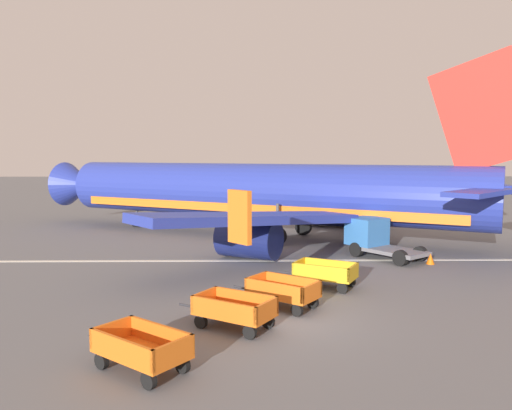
{
  "coord_description": "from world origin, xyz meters",
  "views": [
    {
      "loc": [
        -1.42,
        -16.68,
        5.64
      ],
      "look_at": [
        -0.98,
        11.17,
        2.8
      ],
      "focal_mm": 35.07,
      "sensor_mm": 36.0,
      "label": 1
    }
  ],
  "objects": [
    {
      "name": "traffic_cone_mid_apron",
      "position": [
        1.12,
        4.05,
        0.33
      ],
      "size": [
        0.51,
        0.51,
        0.67
      ],
      "primitive_type": "cone",
      "color": "orange",
      "rests_on": "ground"
    },
    {
      "name": "baggage_cart_third_in_row",
      "position": [
        -0.15,
        1.28,
        0.6
      ],
      "size": [
        3.3,
        2.7,
        1.07
      ],
      "color": "orange",
      "rests_on": "ground"
    },
    {
      "name": "service_truck_beside_carts",
      "position": [
        5.53,
        10.51,
        1.1
      ],
      "size": [
        4.16,
        4.63,
        2.1
      ],
      "color": "slate",
      "rests_on": "ground"
    },
    {
      "name": "baggage_cart_nearest",
      "position": [
        -4.21,
        -4.09,
        0.6
      ],
      "size": [
        3.24,
        2.78,
        1.07
      ],
      "color": "orange",
      "rests_on": "ground"
    },
    {
      "name": "traffic_cone_near_plane",
      "position": [
        7.97,
        8.46,
        0.28
      ],
      "size": [
        0.43,
        0.43,
        0.56
      ],
      "primitive_type": "cone",
      "color": "orange",
      "rests_on": "ground"
    },
    {
      "name": "apron_stripe",
      "position": [
        0.0,
        9.43,
        0.01
      ],
      "size": [
        120.0,
        0.36,
        0.01
      ],
      "primitive_type": "cube",
      "color": "silver",
      "rests_on": "ground"
    },
    {
      "name": "baggage_cart_second_in_row",
      "position": [
        -1.88,
        -0.9,
        0.6
      ],
      "size": [
        3.4,
        2.51,
        1.07
      ],
      "color": "orange",
      "rests_on": "ground"
    },
    {
      "name": "baggage_cart_fourth_in_row",
      "position": [
        1.84,
        4.04,
        0.6
      ],
      "size": [
        3.48,
        2.41,
        1.07
      ],
      "color": "gold",
      "rests_on": "ground"
    },
    {
      "name": "airplane",
      "position": [
        0.13,
        16.64,
        3.05
      ],
      "size": [
        34.85,
        28.84,
        11.34
      ],
      "color": "#28389E",
      "rests_on": "ground"
    },
    {
      "name": "ground_plane",
      "position": [
        0.0,
        0.0,
        0.0
      ],
      "size": [
        220.0,
        220.0,
        0.0
      ],
      "primitive_type": "plane",
      "color": "slate"
    }
  ]
}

